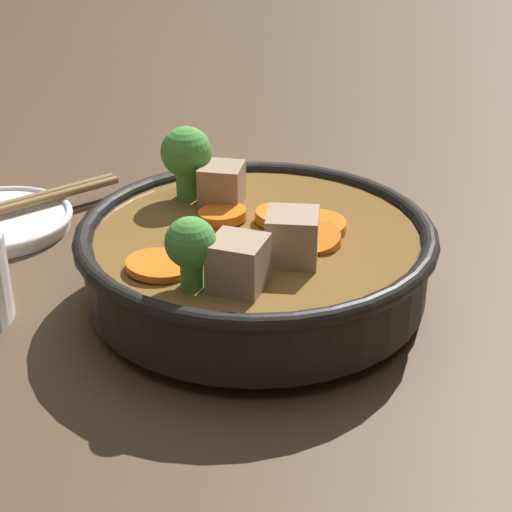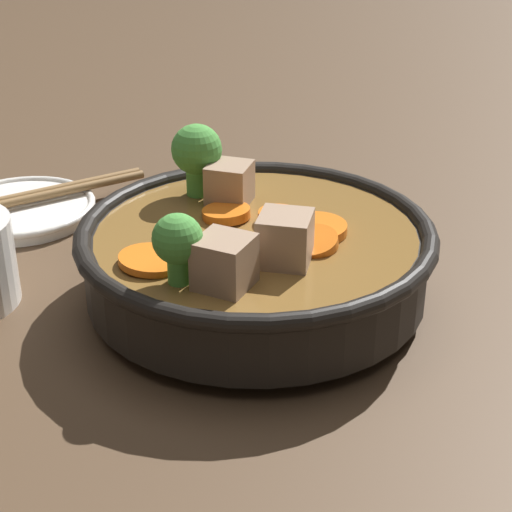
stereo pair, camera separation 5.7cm
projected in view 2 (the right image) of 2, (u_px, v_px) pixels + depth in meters
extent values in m
plane|color=#4C3826|center=(256.00, 302.00, 0.59)|extent=(3.00, 3.00, 0.00)
cylinder|color=black|center=(256.00, 296.00, 0.59)|extent=(0.13, 0.13, 0.01)
cylinder|color=black|center=(256.00, 262.00, 0.57)|extent=(0.23, 0.23, 0.04)
torus|color=black|center=(256.00, 233.00, 0.56)|extent=(0.24, 0.24, 0.01)
cylinder|color=brown|center=(256.00, 249.00, 0.57)|extent=(0.21, 0.21, 0.02)
cylinder|color=orange|center=(153.00, 260.00, 0.52)|extent=(0.06, 0.06, 0.01)
cylinder|color=orange|center=(310.00, 245.00, 0.54)|extent=(0.04, 0.04, 0.01)
cylinder|color=orange|center=(226.00, 213.00, 0.58)|extent=(0.04, 0.04, 0.01)
cylinder|color=orange|center=(315.00, 229.00, 0.56)|extent=(0.06, 0.06, 0.01)
cylinder|color=orange|center=(282.00, 218.00, 0.58)|extent=(0.04, 0.04, 0.01)
cylinder|color=#59B84C|center=(179.00, 269.00, 0.50)|extent=(0.01, 0.01, 0.02)
sphere|color=#47933D|center=(177.00, 239.00, 0.49)|extent=(0.03, 0.03, 0.03)
cylinder|color=#59B84C|center=(198.00, 180.00, 0.62)|extent=(0.02, 0.02, 0.02)
sphere|color=#47933D|center=(197.00, 149.00, 0.61)|extent=(0.04, 0.04, 0.04)
cube|color=#9E7F66|center=(230.00, 183.00, 0.60)|extent=(0.03, 0.03, 0.03)
cube|color=#9E7F66|center=(285.00, 239.00, 0.52)|extent=(0.04, 0.04, 0.03)
cube|color=#9E7F66|center=(224.00, 262.00, 0.49)|extent=(0.03, 0.03, 0.03)
cylinder|color=white|center=(22.00, 211.00, 0.71)|extent=(0.12, 0.12, 0.01)
torus|color=white|center=(21.00, 206.00, 0.71)|extent=(0.12, 0.12, 0.01)
cylinder|color=olive|center=(19.00, 197.00, 0.71)|extent=(0.20, 0.11, 0.01)
cylinder|color=olive|center=(22.00, 200.00, 0.70)|extent=(0.20, 0.11, 0.01)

